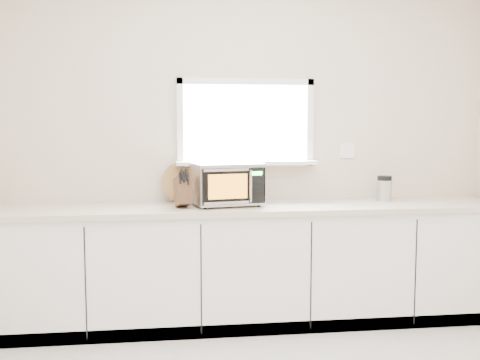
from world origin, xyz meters
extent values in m
cube|color=beige|center=(0.00, 2.00, 1.35)|extent=(4.00, 0.02, 2.70)
cube|color=white|center=(0.00, 1.99, 1.55)|extent=(1.00, 0.02, 0.60)
cube|color=white|center=(0.00, 1.92, 1.23)|extent=(1.12, 0.16, 0.03)
cube|color=white|center=(0.00, 1.97, 1.88)|extent=(1.10, 0.04, 0.05)
cube|color=white|center=(0.00, 1.97, 1.23)|extent=(1.10, 0.04, 0.05)
cube|color=white|center=(-0.53, 1.97, 1.55)|extent=(0.05, 0.04, 0.70)
cube|color=white|center=(0.53, 1.97, 1.55)|extent=(0.05, 0.04, 0.70)
cube|color=white|center=(0.85, 1.99, 1.32)|extent=(0.12, 0.01, 0.12)
cube|color=white|center=(0.00, 1.70, 0.44)|extent=(3.92, 0.60, 0.88)
cube|color=beige|center=(0.00, 1.69, 0.90)|extent=(3.92, 0.64, 0.04)
cylinder|color=black|center=(-0.36, 1.55, 0.93)|extent=(0.02, 0.02, 0.02)
cylinder|color=black|center=(-0.42, 1.85, 0.93)|extent=(0.02, 0.02, 0.02)
cylinder|color=black|center=(0.05, 1.63, 0.93)|extent=(0.02, 0.02, 0.02)
cylinder|color=black|center=(0.00, 1.93, 0.93)|extent=(0.02, 0.02, 0.02)
cube|color=#A9ACB0|center=(-0.18, 1.74, 1.09)|extent=(0.57, 0.47, 0.30)
cube|color=black|center=(-0.15, 1.55, 1.09)|extent=(0.48, 0.10, 0.27)
cube|color=orange|center=(-0.19, 1.53, 1.09)|extent=(0.29, 0.06, 0.18)
cylinder|color=silver|center=(-0.02, 1.54, 1.09)|extent=(0.02, 0.02, 0.24)
cube|color=black|center=(0.02, 1.57, 1.09)|extent=(0.12, 0.03, 0.26)
cube|color=#19FF33|center=(0.02, 1.57, 1.18)|extent=(0.08, 0.02, 0.03)
cube|color=silver|center=(-0.18, 1.74, 1.24)|extent=(0.57, 0.47, 0.01)
cube|color=#4F311C|center=(-0.52, 1.65, 1.04)|extent=(0.14, 0.22, 0.25)
cube|color=black|center=(-0.54, 1.60, 1.14)|extent=(0.02, 0.04, 0.09)
cube|color=black|center=(-0.51, 1.60, 1.15)|extent=(0.02, 0.04, 0.09)
cube|color=black|center=(-0.48, 1.61, 1.13)|extent=(0.02, 0.04, 0.09)
cube|color=black|center=(-0.52, 1.60, 1.17)|extent=(0.02, 0.04, 0.09)
cube|color=black|center=(-0.49, 1.61, 1.17)|extent=(0.02, 0.04, 0.09)
cylinder|color=#A4803F|center=(-0.51, 1.94, 1.08)|extent=(0.32, 0.08, 0.32)
cylinder|color=#A9ACB0|center=(1.11, 1.82, 1.00)|extent=(0.13, 0.13, 0.17)
cylinder|color=black|center=(1.11, 1.82, 1.11)|extent=(0.13, 0.13, 0.04)
camera|label=1|loc=(-0.63, -2.49, 1.53)|focal=42.00mm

